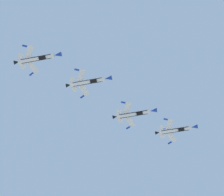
% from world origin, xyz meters
% --- Properties ---
extents(fighter_jet_lead, '(15.97, 9.80, 5.15)m').
position_xyz_m(fighter_jet_lead, '(-10.43, 128.13, 136.50)').
color(fighter_jet_lead, white).
extents(fighter_jet_left_wing, '(15.97, 9.70, 5.22)m').
position_xyz_m(fighter_jet_left_wing, '(-22.54, 113.14, 133.33)').
color(fighter_jet_left_wing, white).
extents(fighter_jet_right_wing, '(15.97, 9.45, 5.39)m').
position_xyz_m(fighter_jet_right_wing, '(-33.82, 95.67, 134.50)').
color(fighter_jet_right_wing, white).
extents(fighter_jet_left_outer, '(15.97, 9.75, 5.19)m').
position_xyz_m(fighter_jet_left_outer, '(-46.35, 81.07, 133.53)').
color(fighter_jet_left_outer, white).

